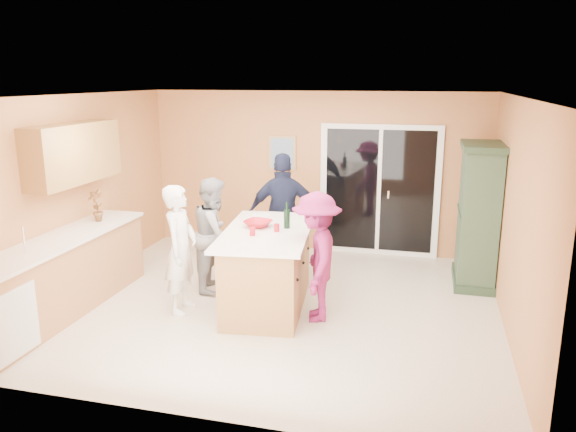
% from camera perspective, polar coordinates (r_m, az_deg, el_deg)
% --- Properties ---
extents(floor, '(5.50, 5.50, 0.00)m').
position_cam_1_polar(floor, '(7.21, -1.37, -9.02)').
color(floor, beige).
rests_on(floor, ground).
extents(ceiling, '(5.50, 5.00, 0.10)m').
position_cam_1_polar(ceiling, '(6.64, -1.50, 12.10)').
color(ceiling, white).
rests_on(ceiling, wall_back).
extents(wall_back, '(5.50, 0.10, 2.60)m').
position_cam_1_polar(wall_back, '(9.20, 2.77, 4.47)').
color(wall_back, '#EBA161').
rests_on(wall_back, ground).
extents(wall_front, '(5.50, 0.10, 2.60)m').
position_cam_1_polar(wall_front, '(4.55, -9.98, -5.74)').
color(wall_front, '#EBA161').
rests_on(wall_front, ground).
extents(wall_left, '(0.10, 5.00, 2.60)m').
position_cam_1_polar(wall_left, '(7.99, -20.81, 2.11)').
color(wall_left, '#EBA161').
rests_on(wall_left, ground).
extents(wall_right, '(0.10, 5.00, 2.60)m').
position_cam_1_polar(wall_right, '(6.64, 22.08, -0.28)').
color(wall_right, '#EBA161').
rests_on(wall_right, ground).
extents(left_cabinet_run, '(0.65, 3.05, 1.24)m').
position_cam_1_polar(left_cabinet_run, '(7.22, -22.98, -6.23)').
color(left_cabinet_run, '#A66D40').
rests_on(left_cabinet_run, floor).
extents(upper_cabinets, '(0.35, 1.60, 0.75)m').
position_cam_1_polar(upper_cabinets, '(7.64, -20.95, 5.97)').
color(upper_cabinets, '#A66D40').
rests_on(upper_cabinets, wall_left).
extents(sliding_door, '(1.90, 0.07, 2.10)m').
position_cam_1_polar(sliding_door, '(9.06, 9.24, 2.55)').
color(sliding_door, white).
rests_on(sliding_door, floor).
extents(framed_picture, '(0.46, 0.04, 0.56)m').
position_cam_1_polar(framed_picture, '(9.25, -0.59, 6.42)').
color(framed_picture, tan).
rests_on(framed_picture, wall_back).
extents(kitchen_island, '(1.24, 2.01, 1.00)m').
position_cam_1_polar(kitchen_island, '(7.01, -2.09, -5.61)').
color(kitchen_island, '#A66D40').
rests_on(kitchen_island, floor).
extents(green_hutch, '(0.56, 1.07, 1.96)m').
position_cam_1_polar(green_hutch, '(8.10, 18.74, -0.08)').
color(green_hutch, '#233926').
rests_on(green_hutch, floor).
extents(woman_white, '(0.41, 0.60, 1.58)m').
position_cam_1_polar(woman_white, '(6.91, -10.84, -3.35)').
color(woman_white, white).
rests_on(woman_white, floor).
extents(woman_grey, '(0.71, 0.84, 1.53)m').
position_cam_1_polar(woman_grey, '(7.59, -7.44, -1.82)').
color(woman_grey, gray).
rests_on(woman_grey, floor).
extents(woman_navy, '(1.12, 0.67, 1.78)m').
position_cam_1_polar(woman_navy, '(8.05, -0.42, 0.11)').
color(woman_navy, '#181936').
rests_on(woman_navy, floor).
extents(woman_magenta, '(0.76, 1.09, 1.54)m').
position_cam_1_polar(woman_magenta, '(6.58, 2.91, -4.18)').
color(woman_magenta, '#821C55').
rests_on(woman_magenta, floor).
extents(serving_bowl, '(0.40, 0.40, 0.08)m').
position_cam_1_polar(serving_bowl, '(6.98, -3.08, -0.77)').
color(serving_bowl, '#A6121E').
rests_on(serving_bowl, kitchen_island).
extents(tulip_vase, '(0.25, 0.18, 0.44)m').
position_cam_1_polar(tulip_vase, '(7.86, -18.85, 1.05)').
color(tulip_vase, '#A9101C').
rests_on(tulip_vase, left_cabinet_run).
extents(tumbler_near, '(0.09, 0.09, 0.10)m').
position_cam_1_polar(tumbler_near, '(6.76, -1.16, -1.19)').
color(tumbler_near, '#A6121E').
rests_on(tumbler_near, kitchen_island).
extents(tumbler_far, '(0.09, 0.09, 0.10)m').
position_cam_1_polar(tumbler_far, '(6.60, -3.63, -1.59)').
color(tumbler_far, '#A6121E').
rests_on(tumbler_far, kitchen_island).
extents(wine_bottle, '(0.08, 0.08, 0.33)m').
position_cam_1_polar(wine_bottle, '(6.89, -0.11, -0.22)').
color(wine_bottle, black).
rests_on(wine_bottle, kitchen_island).
extents(white_plate, '(0.27, 0.27, 0.02)m').
position_cam_1_polar(white_plate, '(7.52, -2.71, 0.05)').
color(white_plate, white).
rests_on(white_plate, kitchen_island).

